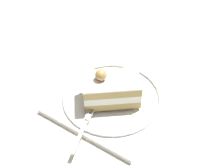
# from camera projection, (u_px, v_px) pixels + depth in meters

# --- Properties ---
(ground_plane) EXTENTS (2.40, 2.40, 0.00)m
(ground_plane) POSITION_uv_depth(u_px,v_px,m) (108.00, 107.00, 0.55)
(ground_plane) COLOR silver
(dessert_plate) EXTENTS (0.25, 0.25, 0.02)m
(dessert_plate) POSITION_uv_depth(u_px,v_px,m) (112.00, 98.00, 0.56)
(dessert_plate) COLOR silver
(dessert_plate) RESTS_ON ground_plane
(cake_slice) EXTENTS (0.12, 0.11, 0.07)m
(cake_slice) POSITION_uv_depth(u_px,v_px,m) (110.00, 88.00, 0.53)
(cake_slice) COLOR tan
(cake_slice) RESTS_ON dessert_plate
(fork) EXTENTS (0.10, 0.07, 0.00)m
(fork) POSITION_uv_depth(u_px,v_px,m) (85.00, 125.00, 0.50)
(fork) COLOR silver
(fork) RESTS_ON dessert_plate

